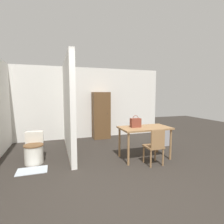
% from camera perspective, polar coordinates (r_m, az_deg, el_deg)
% --- Properties ---
extents(ground_plane, '(16.00, 16.00, 0.00)m').
position_cam_1_polar(ground_plane, '(2.95, 6.25, -26.49)').
color(ground_plane, '#2D2823').
extents(wall_back, '(5.73, 0.12, 2.50)m').
position_cam_1_polar(wall_back, '(6.35, -8.79, 2.90)').
color(wall_back, white).
rests_on(wall_back, ground_plane).
extents(partition_wall, '(0.12, 2.63, 2.50)m').
position_cam_1_polar(partition_wall, '(4.90, -14.13, 1.90)').
color(partition_wall, white).
rests_on(partition_wall, ground_plane).
extents(dining_table, '(1.22, 0.68, 0.78)m').
position_cam_1_polar(dining_table, '(4.35, 10.64, -6.03)').
color(dining_table, '#997047').
rests_on(dining_table, ground_plane).
extents(wooden_chair, '(0.37, 0.37, 0.82)m').
position_cam_1_polar(wooden_chair, '(4.03, 13.84, -10.61)').
color(wooden_chair, '#997047').
rests_on(wooden_chair, ground_plane).
extents(toilet, '(0.43, 0.57, 0.68)m').
position_cam_1_polar(toilet, '(4.49, -24.11, -11.29)').
color(toilet, silver).
rests_on(toilet, ground_plane).
extents(handbag, '(0.25, 0.14, 0.29)m').
position_cam_1_polar(handbag, '(4.25, 7.69, -3.47)').
color(handbag, brown).
rests_on(handbag, dining_table).
extents(wooden_cabinet, '(0.59, 0.45, 1.64)m').
position_cam_1_polar(wooden_cabinet, '(6.21, -3.61, -1.10)').
color(wooden_cabinet, brown).
rests_on(wooden_cabinet, ground_plane).
extents(bath_mat, '(0.59, 0.38, 0.01)m').
position_cam_1_polar(bath_mat, '(4.13, -24.62, -17.00)').
color(bath_mat, '#B2BCC6').
rests_on(bath_mat, ground_plane).
extents(space_heater, '(0.35, 0.20, 0.53)m').
position_cam_1_polar(space_heater, '(5.62, 16.34, -7.86)').
color(space_heater, '#9E9EA3').
rests_on(space_heater, ground_plane).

